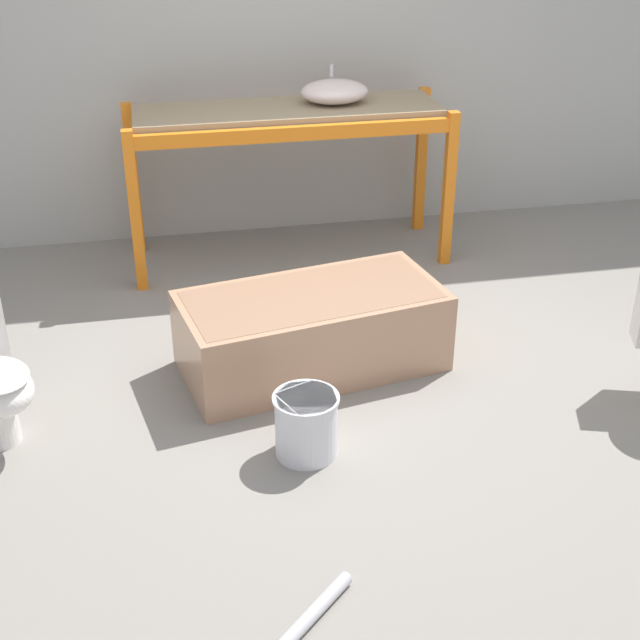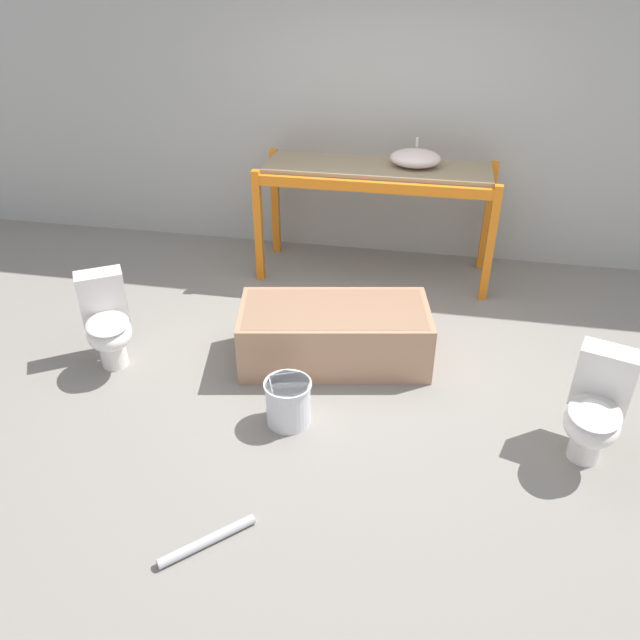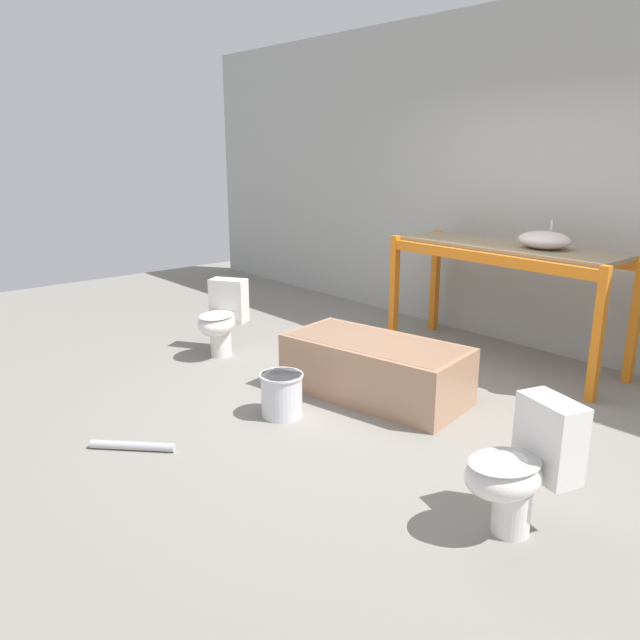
# 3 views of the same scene
# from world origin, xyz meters

# --- Properties ---
(ground_plane) EXTENTS (12.00, 12.00, 0.00)m
(ground_plane) POSITION_xyz_m (0.00, 0.00, 0.00)
(ground_plane) COLOR gray
(warehouse_wall_rear) EXTENTS (10.80, 0.08, 3.20)m
(warehouse_wall_rear) POSITION_xyz_m (0.00, 2.07, 1.60)
(warehouse_wall_rear) COLOR #ADADA8
(warehouse_wall_rear) RESTS_ON ground_plane
(shelving_rack) EXTENTS (2.15, 0.71, 1.06)m
(shelving_rack) POSITION_xyz_m (-0.02, 1.49, 0.90)
(shelving_rack) COLOR orange
(shelving_rack) RESTS_ON ground_plane
(sink_basin) EXTENTS (0.45, 0.36, 0.23)m
(sink_basin) POSITION_xyz_m (0.31, 1.53, 1.14)
(sink_basin) COLOR silver
(sink_basin) RESTS_ON shelving_rack
(bathtub_main) EXTENTS (1.52, 0.93, 0.45)m
(bathtub_main) POSITION_xyz_m (-0.15, -0.02, 0.26)
(bathtub_main) COLOR tan
(bathtub_main) RESTS_ON ground_plane
(toilet_near) EXTENTS (0.49, 0.64, 0.69)m
(toilet_near) POSITION_xyz_m (1.59, -0.75, 0.37)
(toilet_near) COLOR white
(toilet_near) RESTS_ON ground_plane
(toilet_far) EXTENTS (0.58, 0.66, 0.69)m
(toilet_far) POSITION_xyz_m (-1.80, -0.37, 0.37)
(toilet_far) COLOR white
(toilet_far) RESTS_ON ground_plane
(bucket_white) EXTENTS (0.32, 0.32, 0.32)m
(bucket_white) POSITION_xyz_m (-0.33, -0.80, 0.17)
(bucket_white) COLOR silver
(bucket_white) RESTS_ON ground_plane
(loose_pipe) EXTENTS (0.44, 0.43, 0.06)m
(loose_pipe) POSITION_xyz_m (-0.53, -1.87, 0.03)
(loose_pipe) COLOR #B7B7BC
(loose_pipe) RESTS_ON ground_plane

